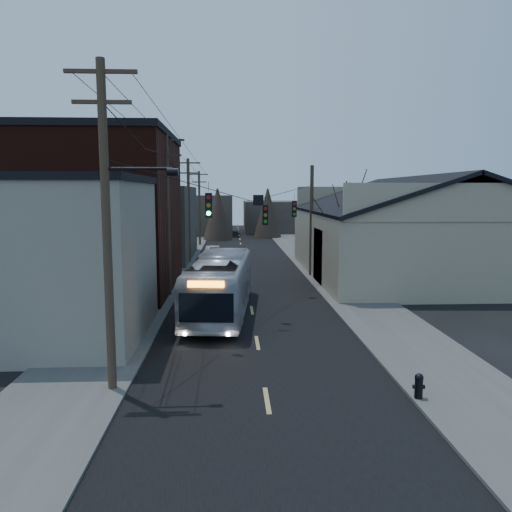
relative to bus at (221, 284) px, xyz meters
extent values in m
plane|color=black|center=(1.69, -13.37, -1.60)|extent=(160.00, 160.00, 0.00)
cube|color=black|center=(1.69, 16.63, -1.59)|extent=(9.00, 110.00, 0.02)
cube|color=#474744|center=(-4.81, 16.63, -1.54)|extent=(4.00, 110.00, 0.12)
cube|color=#474744|center=(8.19, 16.63, -1.54)|extent=(4.00, 110.00, 0.12)
cube|color=slate|center=(-7.31, -4.37, 1.90)|extent=(8.00, 8.00, 7.00)
cube|color=black|center=(-8.31, 6.63, 3.40)|extent=(10.00, 12.00, 10.00)
cube|color=#35312B|center=(-7.81, 22.63, 1.90)|extent=(9.00, 14.00, 7.00)
cube|color=gray|center=(14.69, 11.63, 0.90)|extent=(16.00, 20.00, 5.00)
cube|color=black|center=(10.69, 11.63, 4.70)|extent=(8.16, 20.60, 2.86)
cube|color=black|center=(18.69, 11.63, 4.70)|extent=(8.16, 20.60, 2.86)
cube|color=#35312B|center=(-4.31, 51.63, 1.40)|extent=(10.00, 12.00, 6.00)
cube|color=#35312B|center=(8.69, 56.63, 0.90)|extent=(12.00, 14.00, 5.00)
cone|color=black|center=(8.19, 6.63, 2.00)|extent=(0.40, 0.40, 7.20)
cylinder|color=#382B1E|center=(-3.31, -10.37, 3.65)|extent=(0.28, 0.28, 10.50)
cube|color=#382B1E|center=(-3.31, -10.37, 8.50)|extent=(2.20, 0.12, 0.12)
cylinder|color=#382B1E|center=(-3.31, 4.63, 3.40)|extent=(0.28, 0.28, 10.00)
cube|color=#382B1E|center=(-3.31, 4.63, 8.00)|extent=(2.20, 0.12, 0.12)
cylinder|color=#382B1E|center=(-3.31, 19.63, 3.15)|extent=(0.28, 0.28, 9.50)
cube|color=#382B1E|center=(-3.31, 19.63, 7.50)|extent=(2.20, 0.12, 0.12)
cylinder|color=#382B1E|center=(-3.31, 34.63, 2.90)|extent=(0.28, 0.28, 9.00)
cube|color=#382B1E|center=(-3.31, 34.63, 7.00)|extent=(2.20, 0.12, 0.12)
cylinder|color=#382B1E|center=(6.69, 11.63, 2.65)|extent=(0.28, 0.28, 8.50)
cube|color=black|center=(-0.31, -5.87, 4.35)|extent=(0.28, 0.20, 1.00)
cube|color=black|center=(2.29, -1.37, 3.75)|extent=(0.28, 0.20, 1.00)
cube|color=black|center=(4.49, 4.63, 3.85)|extent=(0.28, 0.20, 1.00)
imported|color=#ABAEB7|center=(0.00, 0.00, 0.00)|extent=(3.64, 11.64, 3.19)
imported|color=#A6A9AD|center=(-1.31, 22.45, -0.98)|extent=(1.60, 3.83, 1.23)
cylinder|color=black|center=(6.39, -11.66, -1.16)|extent=(0.25, 0.25, 0.63)
sphere|color=black|center=(6.39, -11.66, -0.82)|extent=(0.27, 0.27, 0.27)
cylinder|color=black|center=(6.39, -11.66, -1.11)|extent=(0.38, 0.16, 0.13)
camera|label=1|loc=(0.63, -26.21, 4.88)|focal=35.00mm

